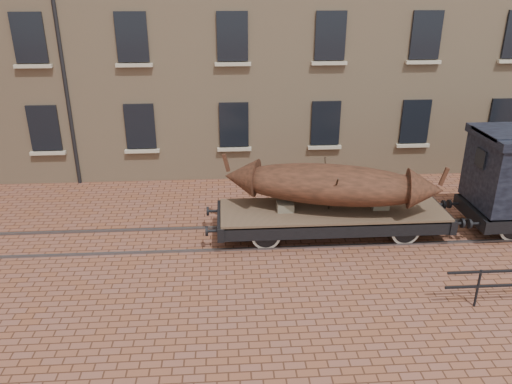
{
  "coord_description": "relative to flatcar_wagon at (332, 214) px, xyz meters",
  "views": [
    {
      "loc": [
        -2.89,
        -13.38,
        7.18
      ],
      "look_at": [
        -1.96,
        0.5,
        1.3
      ],
      "focal_mm": 35.0,
      "sensor_mm": 36.0,
      "label": 1
    }
  ],
  "objects": [
    {
      "name": "iron_boat",
      "position": [
        -0.11,
        -0.0,
        0.99
      ],
      "size": [
        6.42,
        3.12,
        1.55
      ],
      "color": "#562C1C",
      "rests_on": "flatcar_wagon"
    },
    {
      "name": "flatcar_wagon",
      "position": [
        0.0,
        0.0,
        0.0
      ],
      "size": [
        7.57,
        2.05,
        1.14
      ],
      "color": "brown",
      "rests_on": "ground"
    },
    {
      "name": "ground",
      "position": [
        -0.3,
        -0.0,
        -0.71
      ],
      "size": [
        90.0,
        90.0,
        0.0
      ],
      "primitive_type": "plane",
      "color": "brown"
    },
    {
      "name": "rail_track",
      "position": [
        -0.3,
        -0.0,
        -0.68
      ],
      "size": [
        30.0,
        1.52,
        0.06
      ],
      "color": "#59595E",
      "rests_on": "ground"
    }
  ]
}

